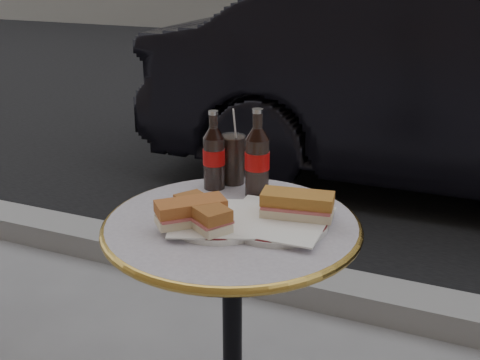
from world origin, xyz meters
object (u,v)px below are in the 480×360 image
at_px(plate_left, 220,221).
at_px(cola_bottle_right, 257,153).
at_px(plate_right, 277,223).
at_px(cola_bottle_left, 214,150).
at_px(cola_glass, 233,159).
at_px(bistro_table, 232,349).

height_order(plate_left, cola_bottle_right, cola_bottle_right).
relative_size(plate_right, cola_bottle_right, 1.04).
bearing_deg(cola_bottle_right, cola_bottle_left, 178.29).
bearing_deg(cola_glass, plate_right, -46.31).
relative_size(bistro_table, cola_bottle_left, 3.39).
bearing_deg(cola_bottle_left, cola_bottle_right, -1.71).
xyz_separation_m(bistro_table, cola_bottle_right, (-0.01, 0.18, 0.48)).
height_order(plate_left, cola_glass, cola_glass).
distance_m(bistro_table, plate_left, 0.37).
relative_size(bistro_table, cola_glass, 5.30).
relative_size(bistro_table, plate_right, 3.00).
relative_size(plate_right, cola_bottle_left, 1.13).
distance_m(plate_left, cola_glass, 0.28).
distance_m(cola_bottle_right, cola_glass, 0.12).
xyz_separation_m(plate_left, plate_right, (0.13, 0.04, 0.00)).
xyz_separation_m(plate_left, cola_glass, (-0.08, 0.26, 0.06)).
height_order(plate_right, cola_bottle_right, cola_bottle_right).
bearing_deg(plate_right, bistro_table, -170.04).
distance_m(plate_right, cola_bottle_right, 0.22).
bearing_deg(bistro_table, cola_glass, 113.11).
height_order(bistro_table, cola_bottle_left, cola_bottle_left).
relative_size(plate_left, cola_bottle_right, 1.00).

